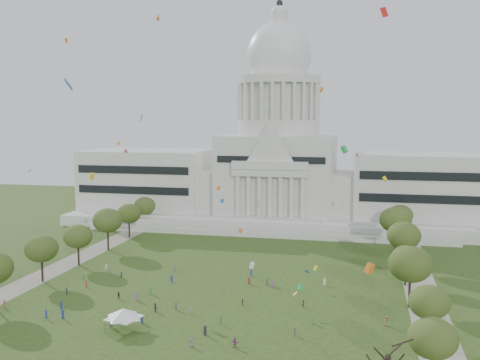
{
  "coord_description": "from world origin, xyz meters",
  "views": [
    {
      "loc": [
        34.44,
        -106.5,
        41.29
      ],
      "look_at": [
        0.0,
        45.0,
        24.0
      ],
      "focal_mm": 42.0,
      "sensor_mm": 36.0,
      "label": 1
    }
  ],
  "objects_px": {
    "capitol": "(278,166)",
    "event_tent": "(124,313)",
    "person_0": "(386,321)",
    "big_bare_tree": "(388,351)"
  },
  "relations": [
    {
      "from": "capitol",
      "to": "person_0",
      "type": "height_order",
      "value": "capitol"
    },
    {
      "from": "capitol",
      "to": "big_bare_tree",
      "type": "height_order",
      "value": "capitol"
    },
    {
      "from": "event_tent",
      "to": "person_0",
      "type": "relative_size",
      "value": 4.68
    },
    {
      "from": "event_tent",
      "to": "person_0",
      "type": "distance_m",
      "value": 51.92
    },
    {
      "from": "capitol",
      "to": "person_0",
      "type": "xyz_separation_m",
      "value": [
        38.96,
        -108.47,
        -21.28
      ]
    },
    {
      "from": "capitol",
      "to": "event_tent",
      "type": "relative_size",
      "value": 16.79
    },
    {
      "from": "capitol",
      "to": "event_tent",
      "type": "bearing_deg",
      "value": -95.19
    },
    {
      "from": "capitol",
      "to": "person_0",
      "type": "relative_size",
      "value": 78.54
    },
    {
      "from": "capitol",
      "to": "event_tent",
      "type": "distance_m",
      "value": 124.03
    },
    {
      "from": "big_bare_tree",
      "to": "person_0",
      "type": "height_order",
      "value": "big_bare_tree"
    }
  ]
}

